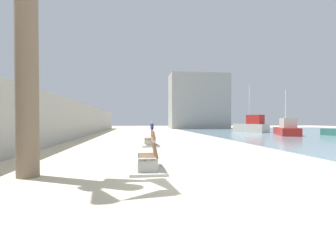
% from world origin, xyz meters
% --- Properties ---
extents(ground_plane, '(120.00, 120.00, 0.00)m').
position_xyz_m(ground_plane, '(0.00, 18.00, 0.00)').
color(ground_plane, beige).
extents(seawall, '(0.80, 64.00, 3.37)m').
position_xyz_m(seawall, '(-7.50, 18.00, 1.68)').
color(seawall, '#ADAAA3').
rests_on(seawall, ground).
extents(bench_near, '(1.10, 2.10, 0.98)m').
position_xyz_m(bench_near, '(-1.40, 1.27, 0.23)').
color(bench_near, '#ADAAA3').
rests_on(bench_near, ground).
extents(bench_far, '(1.17, 2.14, 0.98)m').
position_xyz_m(bench_far, '(-0.89, 9.62, 0.23)').
color(bench_far, '#ADAAA3').
rests_on(bench_far, ground).
extents(person_walking, '(0.32, 0.47, 1.57)m').
position_xyz_m(person_walking, '(-0.24, 18.67, 0.90)').
color(person_walking, '#B22D33').
rests_on(person_walking, ground).
extents(boat_mid_bay, '(4.14, 5.04, 6.72)m').
position_xyz_m(boat_mid_bay, '(14.35, 27.63, 0.94)').
color(boat_mid_bay, beige).
rests_on(boat_mid_bay, water_bay).
extents(boat_far_left, '(4.19, 6.95, 5.15)m').
position_xyz_m(boat_far_left, '(14.95, 20.11, 0.73)').
color(boat_far_left, red).
rests_on(boat_far_left, water_bay).
extents(harbor_building, '(12.00, 6.00, 11.26)m').
position_xyz_m(harbor_building, '(11.10, 46.00, 5.63)').
color(harbor_building, '#9E9E99').
rests_on(harbor_building, ground).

